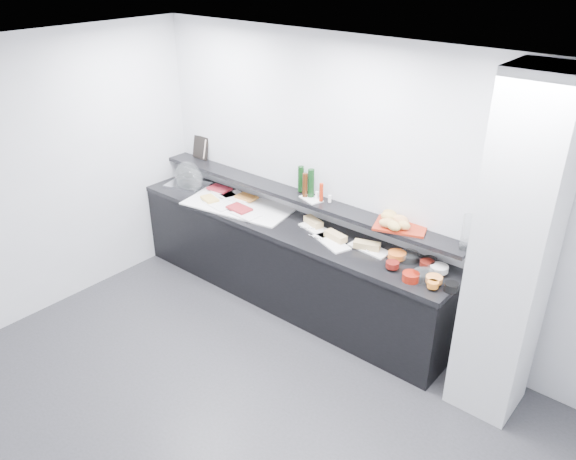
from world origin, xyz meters
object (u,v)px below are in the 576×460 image
Objects in this scene: framed_print at (201,147)px; cloche_base at (188,186)px; sandwich_plate_mid at (332,242)px; bread_tray at (401,226)px; carafe at (467,232)px; condiment_tray at (311,199)px.

cloche_base is at bearing -75.06° from framed_print.
framed_print is (-2.10, 0.32, 0.37)m from sandwich_plate_mid.
cloche_base is 0.47m from framed_print.
bread_tray is 1.48× the size of carafe.
framed_print is at bearing 89.00° from cloche_base.
condiment_tray is (1.62, 0.17, 0.24)m from cloche_base.
cloche_base is 1.04× the size of bread_tray.
sandwich_plate_mid is 0.66m from bread_tray.
carafe is at bearing 32.55° from sandwich_plate_mid.
sandwich_plate_mid is 1.33× the size of carafe.
framed_print is at bearing -166.39° from condiment_tray.
condiment_tray is 1.56m from carafe.
sandwich_plate_mid is at bearing -15.86° from cloche_base.
framed_print is (-0.07, 0.29, 0.36)m from cloche_base.
carafe is (0.59, -0.01, 0.14)m from bread_tray.
bread_tray is at bearing -10.27° from cloche_base.
framed_print is at bearing 178.35° from carafe.
cloche_base is 1.55× the size of carafe.
framed_print is 1.15× the size of condiment_tray.
carafe reaches higher than sandwich_plate_mid.
framed_print is at bearing 159.41° from bread_tray.
bread_tray is at bearing 178.88° from carafe.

